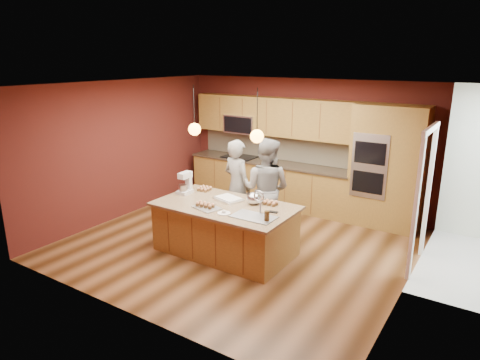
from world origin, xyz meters
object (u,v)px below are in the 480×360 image
Objects in this scene: person_left at (237,186)px; stand_mixer at (185,184)px; island at (226,228)px; person_right at (266,189)px; mixing_bowl at (254,198)px.

stand_mixer is (-0.58, -0.77, 0.13)m from person_left.
island is 1.31× the size of person_left.
person_left is 0.60m from person_right.
person_left is (-0.36, 0.89, 0.43)m from island.
island is 1.04m from person_right.
stand_mixer is (-0.94, 0.12, 0.57)m from island.
person_left is 7.16× the size of mixing_bowl.
island is 9.40× the size of mixing_bowl.
person_left is 0.94m from mixing_bowl.
person_left is 0.97m from stand_mixer.
stand_mixer is at bearing 172.76° from island.
mixing_bowl is at bearing 94.18° from person_right.
person_right reaches higher than island.
mixing_bowl is (0.72, -0.61, 0.07)m from person_left.
person_left reaches higher than island.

